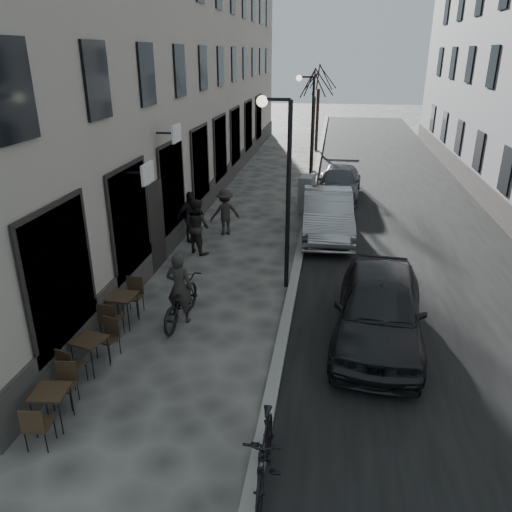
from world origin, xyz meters
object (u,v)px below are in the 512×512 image
(utility_cabinet, at_px, (307,193))
(pedestrian_far, at_px, (190,217))
(pedestrian_near, at_px, (197,226))
(streetlamp_near, at_px, (282,174))
(car_near, at_px, (379,308))
(bistro_set_b, at_px, (90,351))
(moped, at_px, (265,452))
(bistro_set_a, at_px, (52,404))
(tree_near, at_px, (315,81))
(tree_far, at_px, (319,76))
(pedestrian_mid, at_px, (225,212))
(bistro_set_c, at_px, (122,307))
(car_mid, at_px, (327,214))
(streetlamp_far, at_px, (309,118))
(bicycle, at_px, (180,301))
(car_far, at_px, (339,183))

(utility_cabinet, relative_size, pedestrian_far, 0.82)
(pedestrian_near, bearing_deg, streetlamp_near, 177.18)
(pedestrian_far, bearing_deg, car_near, -88.17)
(bistro_set_b, bearing_deg, moped, -16.08)
(utility_cabinet, bearing_deg, streetlamp_near, -82.80)
(bistro_set_a, relative_size, moped, 0.77)
(tree_near, height_order, pedestrian_near, tree_near)
(tree_far, xyz_separation_m, car_near, (2.40, -23.45, -3.86))
(streetlamp_near, xyz_separation_m, pedestrian_mid, (-2.41, 3.97, -2.34))
(moped, bearing_deg, bistro_set_a, 168.90)
(tree_near, bearing_deg, streetlamp_near, -90.28)
(bistro_set_a, bearing_deg, moped, -16.10)
(tree_near, xyz_separation_m, moped, (0.45, -21.86, -4.10))
(bistro_set_c, relative_size, pedestrian_mid, 0.96)
(moped, bearing_deg, car_mid, 85.68)
(tree_far, bearing_deg, moped, -89.07)
(bistro_set_a, bearing_deg, pedestrian_mid, 79.06)
(streetlamp_far, height_order, pedestrian_mid, streetlamp_far)
(pedestrian_mid, xyz_separation_m, car_near, (4.88, -6.42, -0.01))
(bicycle, relative_size, pedestrian_near, 1.15)
(car_near, bearing_deg, bistro_set_c, -172.31)
(utility_cabinet, xyz_separation_m, car_far, (1.30, 2.22, -0.05))
(streetlamp_far, xyz_separation_m, utility_cabinet, (0.27, -4.64, -2.44))
(tree_far, bearing_deg, tree_near, -90.00)
(pedestrian_mid, height_order, car_far, pedestrian_mid)
(bistro_set_b, bearing_deg, bistro_set_a, -72.06)
(bicycle, bearing_deg, bistro_set_a, 78.07)
(bicycle, distance_m, car_mid, 7.47)
(pedestrian_mid, bearing_deg, bicycle, 63.70)
(bicycle, bearing_deg, pedestrian_near, -76.07)
(utility_cabinet, relative_size, bicycle, 0.70)
(tree_near, relative_size, utility_cabinet, 3.98)
(car_mid, xyz_separation_m, car_far, (0.40, 5.20, -0.13))
(car_mid, bearing_deg, pedestrian_far, -167.54)
(car_mid, bearing_deg, car_far, 82.59)
(streetlamp_far, xyz_separation_m, car_near, (2.47, -14.45, -2.35))
(tree_near, bearing_deg, bistro_set_a, -99.00)
(tree_far, distance_m, pedestrian_near, 19.48)
(bistro_set_c, xyz_separation_m, car_near, (5.93, 0.26, 0.33))
(tree_near, xyz_separation_m, bicycle, (-2.23, -17.30, -4.13))
(streetlamp_near, distance_m, car_far, 10.03)
(streetlamp_far, bearing_deg, car_far, -56.91)
(streetlamp_near, bearing_deg, car_near, -44.70)
(car_mid, distance_m, moped, 11.26)
(pedestrian_far, bearing_deg, bistro_set_b, -134.48)
(utility_cabinet, distance_m, moped, 14.22)
(tree_far, xyz_separation_m, pedestrian_near, (-2.99, -18.88, -3.77))
(tree_near, xyz_separation_m, bistro_set_a, (-3.36, -21.18, -4.23))
(bistro_set_a, bearing_deg, utility_cabinet, 69.27)
(tree_near, xyz_separation_m, pedestrian_mid, (-2.48, -11.03, -3.85))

